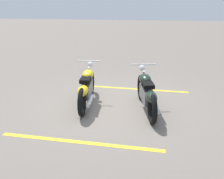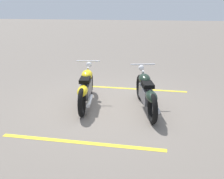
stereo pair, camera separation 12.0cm
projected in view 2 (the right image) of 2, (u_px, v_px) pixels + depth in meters
The scene contains 5 objects.
ground_plane at pixel (116, 105), 7.10m from camera, with size 60.00×60.00×0.00m, color slate.
motorcycle_bright_foreground at pixel (86, 88), 6.98m from camera, with size 2.23×0.62×1.04m.
motorcycle_dark_foreground at pixel (146, 92), 6.61m from camera, with size 2.20×0.76×1.04m.
parking_stripe_near at pixel (133, 89), 8.38m from camera, with size 3.20×0.12×0.01m, color yellow.
parking_stripe_mid at pixel (81, 142), 5.25m from camera, with size 3.20×0.12×0.01m, color yellow.
Camera 2 is at (6.58, 0.78, 2.58)m, focal length 44.64 mm.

